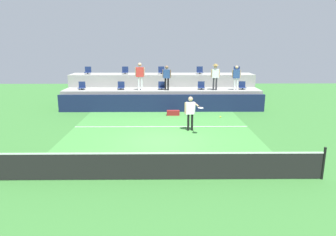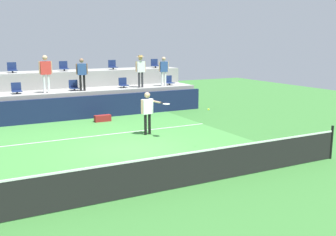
{
  "view_description": "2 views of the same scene",
  "coord_description": "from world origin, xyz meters",
  "px_view_note": "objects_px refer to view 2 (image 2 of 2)",
  "views": [
    {
      "loc": [
        0.18,
        -13.02,
        4.22
      ],
      "look_at": [
        0.32,
        -0.66,
        1.21
      ],
      "focal_mm": 32.81,
      "sensor_mm": 36.0,
      "label": 1
    },
    {
      "loc": [
        -4.96,
        -12.21,
        3.67
      ],
      "look_at": [
        0.73,
        -1.42,
        1.28
      ],
      "focal_mm": 42.05,
      "sensor_mm": 36.0,
      "label": 2
    }
  ],
  "objects_px": {
    "stadium_chair_upper_left": "(12,68)",
    "tennis_player": "(148,109)",
    "spectator_in_grey": "(164,69)",
    "stadium_chair_upper_right": "(113,65)",
    "stadium_chair_lower_left": "(17,89)",
    "spectator_leaning_on_rail": "(46,70)",
    "stadium_chair_upper_center": "(64,67)",
    "stadium_chair_lower_center": "(74,86)",
    "stadium_chair_lower_far_right": "(169,81)",
    "spectator_with_hat": "(141,68)",
    "stadium_chair_lower_right": "(123,83)",
    "equipment_bag": "(103,118)",
    "spectator_in_white": "(82,72)",
    "tennis_ball": "(208,109)",
    "stadium_chair_upper_far_right": "(155,64)"
  },
  "relations": [
    {
      "from": "stadium_chair_upper_left",
      "to": "tennis_player",
      "type": "xyz_separation_m",
      "value": [
        4.09,
        -7.38,
        -1.27
      ]
    },
    {
      "from": "spectator_in_grey",
      "to": "stadium_chair_upper_right",
      "type": "bearing_deg",
      "value": 134.27
    },
    {
      "from": "tennis_player",
      "to": "stadium_chair_lower_left",
      "type": "bearing_deg",
      "value": 126.71
    },
    {
      "from": "stadium_chair_upper_left",
      "to": "spectator_leaning_on_rail",
      "type": "relative_size",
      "value": 0.29
    },
    {
      "from": "stadium_chair_upper_center",
      "to": "stadium_chair_upper_right",
      "type": "height_order",
      "value": "same"
    },
    {
      "from": "stadium_chair_lower_center",
      "to": "stadium_chair_upper_center",
      "type": "distance_m",
      "value": 1.99
    },
    {
      "from": "stadium_chair_upper_right",
      "to": "spectator_in_grey",
      "type": "distance_m",
      "value": 3.05
    },
    {
      "from": "stadium_chair_lower_left",
      "to": "stadium_chair_lower_far_right",
      "type": "height_order",
      "value": "same"
    },
    {
      "from": "spectator_with_hat",
      "to": "stadium_chair_lower_center",
      "type": "bearing_deg",
      "value": 173.7
    },
    {
      "from": "stadium_chair_lower_far_right",
      "to": "spectator_with_hat",
      "type": "distance_m",
      "value": 2.1
    },
    {
      "from": "stadium_chair_upper_right",
      "to": "spectator_with_hat",
      "type": "relative_size",
      "value": 0.31
    },
    {
      "from": "stadium_chair_lower_right",
      "to": "stadium_chair_upper_left",
      "type": "bearing_deg",
      "value": 161.08
    },
    {
      "from": "spectator_with_hat",
      "to": "equipment_bag",
      "type": "bearing_deg",
      "value": -146.34
    },
    {
      "from": "stadium_chair_upper_right",
      "to": "equipment_bag",
      "type": "xyz_separation_m",
      "value": [
        -2.01,
        -4.03,
        -2.16
      ]
    },
    {
      "from": "stadium_chair_lower_left",
      "to": "stadium_chair_upper_right",
      "type": "distance_m",
      "value": 5.76
    },
    {
      "from": "spectator_in_white",
      "to": "tennis_ball",
      "type": "relative_size",
      "value": 23.44
    },
    {
      "from": "stadium_chair_upper_right",
      "to": "tennis_ball",
      "type": "bearing_deg",
      "value": -91.7
    },
    {
      "from": "spectator_with_hat",
      "to": "stadium_chair_upper_left",
      "type": "bearing_deg",
      "value": 160.28
    },
    {
      "from": "stadium_chair_lower_center",
      "to": "spectator_with_hat",
      "type": "bearing_deg",
      "value": -6.3
    },
    {
      "from": "stadium_chair_upper_left",
      "to": "spectator_in_white",
      "type": "bearing_deg",
      "value": -36.46
    },
    {
      "from": "stadium_chair_upper_far_right",
      "to": "spectator_leaning_on_rail",
      "type": "distance_m",
      "value": 7.11
    },
    {
      "from": "stadium_chair_lower_left",
      "to": "tennis_player",
      "type": "height_order",
      "value": "stadium_chair_lower_left"
    },
    {
      "from": "stadium_chair_upper_right",
      "to": "stadium_chair_upper_far_right",
      "type": "bearing_deg",
      "value": 0.0
    },
    {
      "from": "stadium_chair_lower_right",
      "to": "spectator_in_grey",
      "type": "xyz_separation_m",
      "value": [
        2.21,
        -0.38,
        0.73
      ]
    },
    {
      "from": "stadium_chair_upper_left",
      "to": "spectator_in_grey",
      "type": "xyz_separation_m",
      "value": [
        7.46,
        -2.18,
        -0.12
      ]
    },
    {
      "from": "stadium_chair_upper_center",
      "to": "stadium_chair_lower_right",
      "type": "bearing_deg",
      "value": -34.02
    },
    {
      "from": "stadium_chair_upper_left",
      "to": "stadium_chair_upper_far_right",
      "type": "distance_m",
      "value": 8.0
    },
    {
      "from": "spectator_leaning_on_rail",
      "to": "spectator_in_grey",
      "type": "relative_size",
      "value": 1.12
    },
    {
      "from": "tennis_player",
      "to": "spectator_in_white",
      "type": "height_order",
      "value": "spectator_in_white"
    },
    {
      "from": "stadium_chair_upper_far_right",
      "to": "tennis_player",
      "type": "xyz_separation_m",
      "value": [
        -3.9,
        -7.38,
        -1.27
      ]
    },
    {
      "from": "stadium_chair_lower_center",
      "to": "spectator_leaning_on_rail",
      "type": "distance_m",
      "value": 1.68
    },
    {
      "from": "stadium_chair_upper_center",
      "to": "stadium_chair_upper_far_right",
      "type": "height_order",
      "value": "same"
    },
    {
      "from": "stadium_chair_lower_left",
      "to": "tennis_player",
      "type": "xyz_separation_m",
      "value": [
        4.16,
        -5.58,
        -0.42
      ]
    },
    {
      "from": "stadium_chair_upper_far_right",
      "to": "equipment_bag",
      "type": "distance_m",
      "value": 6.54
    },
    {
      "from": "spectator_in_grey",
      "to": "stadium_chair_upper_center",
      "type": "bearing_deg",
      "value": 155.87
    },
    {
      "from": "stadium_chair_lower_right",
      "to": "spectator_in_white",
      "type": "xyz_separation_m",
      "value": [
        -2.3,
        -0.38,
        0.73
      ]
    },
    {
      "from": "stadium_chair_upper_right",
      "to": "tennis_ball",
      "type": "height_order",
      "value": "stadium_chair_upper_right"
    },
    {
      "from": "stadium_chair_upper_left",
      "to": "spectator_in_white",
      "type": "distance_m",
      "value": 3.68
    },
    {
      "from": "stadium_chair_lower_far_right",
      "to": "stadium_chair_upper_right",
      "type": "xyz_separation_m",
      "value": [
        -2.65,
        1.8,
        0.85
      ]
    },
    {
      "from": "stadium_chair_upper_right",
      "to": "spectator_in_white",
      "type": "relative_size",
      "value": 0.33
    },
    {
      "from": "stadium_chair_upper_right",
      "to": "spectator_in_grey",
      "type": "relative_size",
      "value": 0.33
    },
    {
      "from": "stadium_chair_lower_left",
      "to": "spectator_in_white",
      "type": "xyz_separation_m",
      "value": [
        3.03,
        -0.38,
        0.73
      ]
    },
    {
      "from": "stadium_chair_upper_far_right",
      "to": "spectator_in_grey",
      "type": "xyz_separation_m",
      "value": [
        -0.54,
        -2.18,
        -0.12
      ]
    },
    {
      "from": "spectator_leaning_on_rail",
      "to": "stadium_chair_upper_far_right",
      "type": "bearing_deg",
      "value": 17.88
    },
    {
      "from": "stadium_chair_lower_left",
      "to": "stadium_chair_lower_far_right",
      "type": "relative_size",
      "value": 1.0
    },
    {
      "from": "stadium_chair_lower_left",
      "to": "stadium_chair_lower_far_right",
      "type": "xyz_separation_m",
      "value": [
        8.06,
        0.0,
        0.0
      ]
    },
    {
      "from": "stadium_chair_lower_center",
      "to": "stadium_chair_lower_left",
      "type": "bearing_deg",
      "value": 180.0
    },
    {
      "from": "tennis_player",
      "to": "stadium_chair_lower_right",
      "type": "bearing_deg",
      "value": 78.28
    },
    {
      "from": "stadium_chair_upper_far_right",
      "to": "tennis_ball",
      "type": "xyz_separation_m",
      "value": [
        -2.97,
        -10.25,
        -0.93
      ]
    },
    {
      "from": "spectator_with_hat",
      "to": "stadium_chair_upper_center",
      "type": "bearing_deg",
      "value": 148.08
    }
  ]
}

